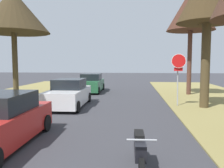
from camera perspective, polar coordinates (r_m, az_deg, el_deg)
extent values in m
cylinder|color=#9EA0A5|center=(13.89, 15.86, -0.48)|extent=(0.07, 0.29, 2.25)
cylinder|color=white|center=(13.68, 16.11, 5.48)|extent=(0.81, 0.17, 0.80)
cylinder|color=red|center=(13.69, 16.11, 5.48)|extent=(0.77, 0.18, 0.76)
cube|color=red|center=(13.73, 16.03, 3.52)|extent=(0.48, 0.10, 0.20)
cylinder|color=#4B3D24|center=(13.63, 22.01, 4.19)|extent=(0.48, 0.48, 4.59)
cylinder|color=#4B3D24|center=(13.38, 23.47, 16.56)|extent=(1.34, 0.37, 1.33)
cylinder|color=#4B3D24|center=(14.29, 21.96, 15.93)|extent=(0.99, 0.23, 1.34)
cylinder|color=brown|center=(19.02, 18.53, 4.96)|extent=(0.34, 0.34, 4.93)
cone|color=#44271D|center=(19.46, 18.88, 16.96)|extent=(3.64, 3.64, 3.16)
cylinder|color=brown|center=(19.76, 19.30, 13.64)|extent=(1.08, 0.75, 1.16)
cylinder|color=brown|center=(19.23, 20.99, 14.22)|extent=(0.63, 1.50, 1.42)
cylinder|color=#4B3F28|center=(16.47, -22.74, 3.93)|extent=(0.35, 0.35, 4.40)
cone|color=#3C2F1C|center=(16.80, -23.17, 16.15)|extent=(4.59, 4.59, 2.72)
cylinder|color=#4B3F28|center=(17.27, -22.17, 13.35)|extent=(1.43, 0.28, 1.34)
cylinder|color=#4B3F28|center=(16.43, -24.91, 13.47)|extent=(1.10, 0.86, 1.20)
cube|color=black|center=(7.81, -25.87, -4.09)|extent=(1.64, 2.05, 0.56)
cylinder|color=black|center=(8.90, -15.98, -9.22)|extent=(0.21, 0.60, 0.60)
cylinder|color=black|center=(9.64, -25.83, -8.44)|extent=(0.21, 0.60, 0.60)
cube|color=white|center=(13.52, -10.61, -2.99)|extent=(1.90, 4.43, 0.85)
cube|color=black|center=(13.66, -10.42, 0.07)|extent=(1.64, 2.05, 0.56)
cylinder|color=black|center=(11.78, -8.57, -5.58)|extent=(0.21, 0.60, 0.60)
cylinder|color=black|center=(12.29, -16.54, -5.29)|extent=(0.21, 0.60, 0.60)
cylinder|color=black|center=(14.97, -5.73, -3.27)|extent=(0.21, 0.60, 0.60)
cylinder|color=black|center=(15.37, -12.14, -3.14)|extent=(0.21, 0.60, 0.60)
cube|color=#28663D|center=(20.24, -5.20, -0.26)|extent=(1.90, 4.43, 0.85)
cube|color=black|center=(20.40, -5.11, 1.77)|extent=(1.64, 2.05, 0.56)
cylinder|color=black|center=(18.51, -3.39, -1.65)|extent=(0.21, 0.60, 0.60)
cylinder|color=black|center=(18.83, -8.64, -1.58)|extent=(0.21, 0.60, 0.60)
cylinder|color=black|center=(21.77, -2.20, -0.63)|extent=(0.21, 0.60, 0.60)
cylinder|color=black|center=(22.04, -6.70, -0.59)|extent=(0.21, 0.60, 0.60)
cylinder|color=black|center=(6.26, 6.42, -15.23)|extent=(0.12, 0.60, 0.60)
cube|color=black|center=(5.49, 6.83, -15.11)|extent=(0.27, 1.02, 0.36)
cube|color=black|center=(5.66, 6.71, -12.33)|extent=(0.24, 0.57, 0.12)
cylinder|color=#9EA0A5|center=(4.78, 7.31, -13.53)|extent=(0.60, 0.06, 0.04)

